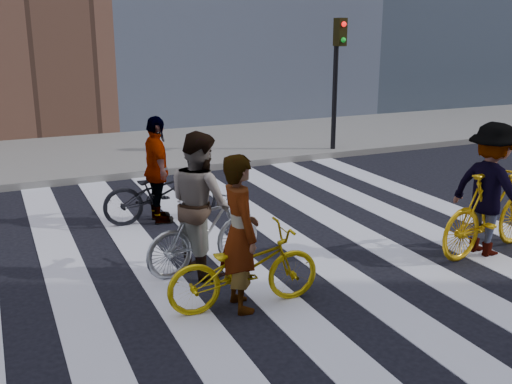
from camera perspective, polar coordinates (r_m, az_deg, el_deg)
ground at (r=8.71m, az=0.94°, el=-5.69°), size 100.00×100.00×0.00m
sidewalk_far at (r=15.54m, az=-10.91°, el=3.89°), size 100.00×5.00×0.15m
zebra_crosswalk at (r=8.70m, az=0.94°, el=-5.65°), size 8.25×10.00×0.01m
traffic_signal at (r=14.92m, az=7.77°, el=12.10°), size 0.22×0.42×3.33m
bike_yellow_left at (r=6.91m, az=-1.13°, el=-7.26°), size 1.85×0.74×0.95m
bike_silver_mid at (r=7.93m, az=-4.92°, el=-3.95°), size 1.77×0.82×1.03m
bike_yellow_right at (r=9.11m, az=21.43°, el=-1.81°), size 2.08×0.90×1.21m
bike_dark_rear at (r=9.98m, az=-9.02°, el=-0.03°), size 1.94×0.76×1.01m
rider_left at (r=6.74m, az=-1.54°, el=-3.93°), size 0.47×0.69×1.82m
rider_mid at (r=7.78m, az=-5.34°, el=-1.04°), size 0.88×1.04×1.88m
rider_right at (r=8.98m, az=21.42°, el=0.22°), size 0.90×1.32×1.89m
rider_rear at (r=9.88m, az=-9.39°, el=2.07°), size 0.48×1.06×1.77m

